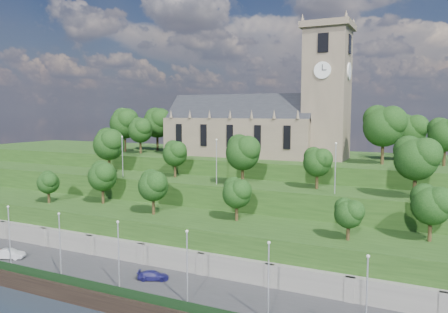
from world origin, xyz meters
The scene contains 15 objects.
promenade centered at (0.00, 6.00, 1.00)m, with size 160.00×12.00×2.00m, color #2D2D30.
quay_wall centered at (0.00, -0.05, 1.10)m, with size 160.00×0.50×2.20m, color black.
fence centered at (0.00, 0.60, 2.60)m, with size 160.00×0.10×1.20m, color black.
retaining_wall centered at (0.00, 11.97, 2.50)m, with size 160.00×2.10×5.00m.
embankment_lower centered at (0.00, 18.00, 4.00)m, with size 160.00×12.00×8.00m, color #1F3E14.
embankment_upper centered at (0.00, 29.00, 6.00)m, with size 160.00×10.00×12.00m, color #1F3E14.
hilltop centered at (0.00, 50.00, 7.50)m, with size 160.00×32.00×15.00m, color #1F3E14.
church centered at (0.79, 45.98, 22.52)m, with size 38.60×12.35×27.60m.
trees_lower centered at (0.87, 18.47, 12.70)m, with size 66.76×8.51×7.66m.
trees_upper centered at (2.65, 27.87, 17.75)m, with size 62.63×8.34×9.20m.
trees_hilltop centered at (-1.47, 44.41, 21.63)m, with size 73.81×15.70×10.55m.
lamp_posts_promenade centered at (-2.00, 2.50, 7.03)m, with size 60.36×0.36×8.82m.
lamp_posts_upper centered at (0.00, 26.00, 16.50)m, with size 40.36×0.36×7.80m.
car_middle centered at (-24.47, 4.19, 2.74)m, with size 1.57×4.52×1.49m, color #B1B1B6.
car_right centered at (0.20, 6.75, 2.60)m, with size 1.68×4.14×1.20m, color navy.
Camera 1 is at (33.15, -39.78, 24.35)m, focal length 35.00 mm.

